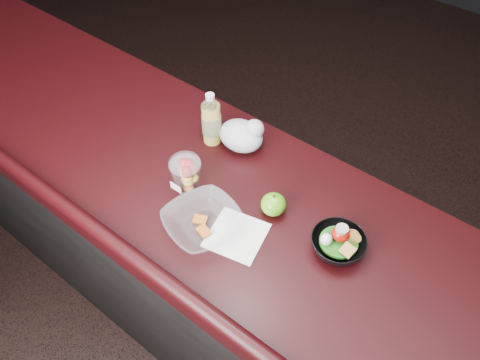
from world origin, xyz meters
name	(u,v)px	position (x,y,z in m)	size (l,w,h in m)	color
counter	(227,273)	(0.00, 0.30, 0.51)	(4.06, 0.71, 1.02)	black
lemonade_bottle	(212,122)	(-0.18, 0.46, 1.10)	(0.07, 0.07, 0.20)	yellow
fruit_cup	(186,173)	(-0.10, 0.24, 1.09)	(0.10, 0.10, 0.14)	white
green_apple	(273,204)	(0.17, 0.33, 1.06)	(0.08, 0.08, 0.08)	#43860F
plastic_bag	(243,135)	(-0.08, 0.51, 1.07)	(0.16, 0.13, 0.12)	silver
snack_bowl	(338,243)	(0.39, 0.33, 1.05)	(0.21, 0.21, 0.09)	black
takeout_bowl	(203,222)	(0.04, 0.15, 1.05)	(0.28, 0.28, 0.05)	silver
paper_napkin	(237,235)	(0.14, 0.19, 1.02)	(0.16, 0.16, 0.00)	white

